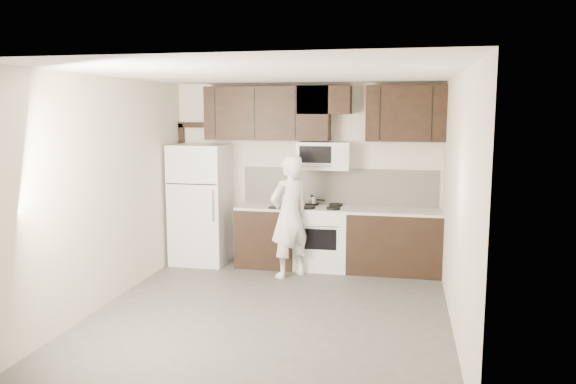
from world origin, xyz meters
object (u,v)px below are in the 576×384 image
(stove, at_px, (322,237))
(microwave, at_px, (324,156))
(person, at_px, (289,216))
(refrigerator, at_px, (201,204))

(stove, xyz_separation_m, microwave, (-0.00, 0.12, 1.19))
(stove, bearing_deg, person, -127.02)
(stove, height_order, person, person)
(stove, relative_size, microwave, 1.24)
(microwave, xyz_separation_m, refrigerator, (-1.85, -0.17, -0.75))
(refrigerator, bearing_deg, person, -17.47)
(microwave, distance_m, person, 1.09)
(refrigerator, xyz_separation_m, person, (1.47, -0.46, -0.05))
(stove, relative_size, person, 0.55)
(microwave, relative_size, person, 0.45)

